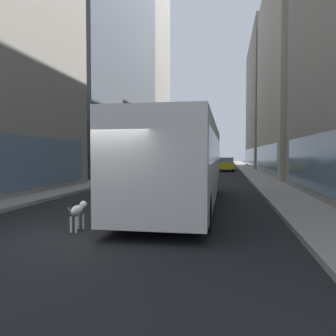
{
  "coord_description": "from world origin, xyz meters",
  "views": [
    {
      "loc": [
        2.86,
        -7.57,
        1.95
      ],
      "look_at": [
        0.48,
        5.99,
        1.4
      ],
      "focal_mm": 35.72,
      "sensor_mm": 36.0,
      "label": 1
    }
  ],
  "objects_px": {
    "car_black_suv": "(198,163)",
    "dalmatian_dog": "(78,210)",
    "transit_bus": "(182,159)",
    "car_yellow_taxi": "(226,164)",
    "car_grey_wagon": "(181,164)"
  },
  "relations": [
    {
      "from": "transit_bus",
      "to": "car_black_suv",
      "type": "height_order",
      "value": "transit_bus"
    },
    {
      "from": "car_black_suv",
      "to": "dalmatian_dog",
      "type": "bearing_deg",
      "value": -89.56
    },
    {
      "from": "car_black_suv",
      "to": "car_yellow_taxi",
      "type": "height_order",
      "value": "same"
    },
    {
      "from": "car_black_suv",
      "to": "dalmatian_dog",
      "type": "distance_m",
      "value": 40.08
    },
    {
      "from": "car_black_suv",
      "to": "car_grey_wagon",
      "type": "bearing_deg",
      "value": -104.96
    },
    {
      "from": "car_black_suv",
      "to": "transit_bus",
      "type": "bearing_deg",
      "value": -86.13
    },
    {
      "from": "car_yellow_taxi",
      "to": "car_grey_wagon",
      "type": "bearing_deg",
      "value": 164.26
    },
    {
      "from": "car_yellow_taxi",
      "to": "dalmatian_dog",
      "type": "distance_m",
      "value": 32.73
    },
    {
      "from": "car_yellow_taxi",
      "to": "dalmatian_dog",
      "type": "relative_size",
      "value": 4.77
    },
    {
      "from": "car_yellow_taxi",
      "to": "car_grey_wagon",
      "type": "distance_m",
      "value": 5.82
    },
    {
      "from": "car_black_suv",
      "to": "car_yellow_taxi",
      "type": "distance_m",
      "value": 8.56
    },
    {
      "from": "transit_bus",
      "to": "car_grey_wagon",
      "type": "relative_size",
      "value": 2.71
    },
    {
      "from": "transit_bus",
      "to": "car_yellow_taxi",
      "type": "bearing_deg",
      "value": 86.71
    },
    {
      "from": "car_yellow_taxi",
      "to": "transit_bus",
      "type": "bearing_deg",
      "value": -93.29
    },
    {
      "from": "car_black_suv",
      "to": "car_yellow_taxi",
      "type": "xyz_separation_m",
      "value": [
        4.0,
        -7.56,
        0.0
      ]
    }
  ]
}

